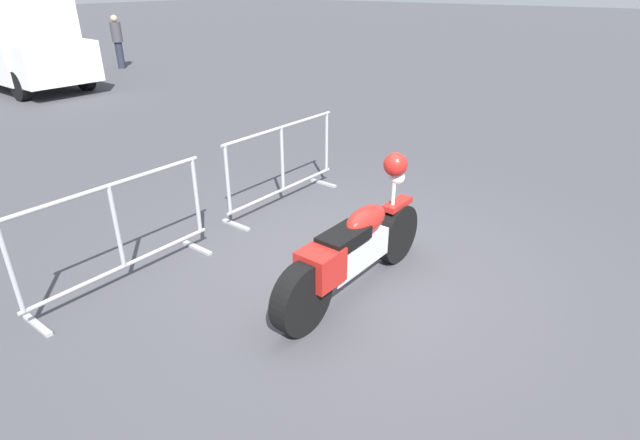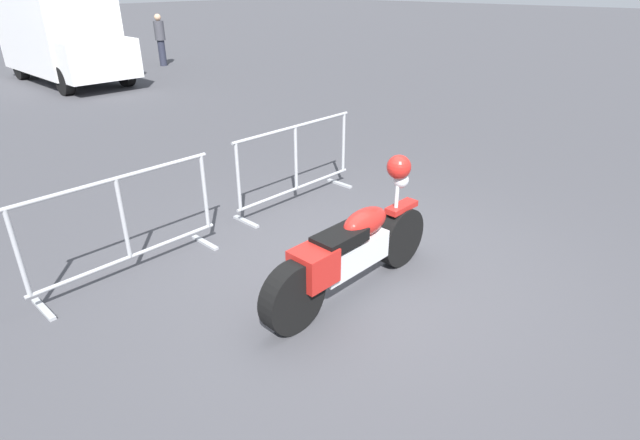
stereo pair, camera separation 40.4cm
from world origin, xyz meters
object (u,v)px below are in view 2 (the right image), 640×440
object	(u,v)px
delivery_van	(62,37)
pedestrian	(160,38)
crowd_barrier_near	(125,226)
crowd_barrier_far	(296,164)
motorcycle	(352,250)

from	to	relation	value
delivery_van	pedestrian	world-z (taller)	delivery_van
crowd_barrier_near	pedestrian	world-z (taller)	pedestrian
crowd_barrier_far	pedestrian	bearing A→B (deg)	64.84
crowd_barrier_far	delivery_van	size ratio (longest dim) A/B	0.40
motorcycle	crowd_barrier_near	world-z (taller)	motorcycle
motorcycle	crowd_barrier_near	xyz separation A→B (m)	(-1.22, 1.90, 0.08)
crowd_barrier_near	pedestrian	xyz separation A→B (m)	(7.96, 11.73, 0.37)
motorcycle	crowd_barrier_far	world-z (taller)	motorcycle
crowd_barrier_near	delivery_van	bearing A→B (deg)	68.37
crowd_barrier_near	delivery_van	xyz separation A→B (m)	(4.42, 11.15, 0.69)
motorcycle	delivery_van	distance (m)	13.46
crowd_barrier_far	delivery_van	xyz separation A→B (m)	(1.97, 11.15, 0.69)
crowd_barrier_far	pedestrian	world-z (taller)	pedestrian
crowd_barrier_far	pedestrian	distance (m)	12.96
crowd_barrier_far	delivery_van	distance (m)	11.35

